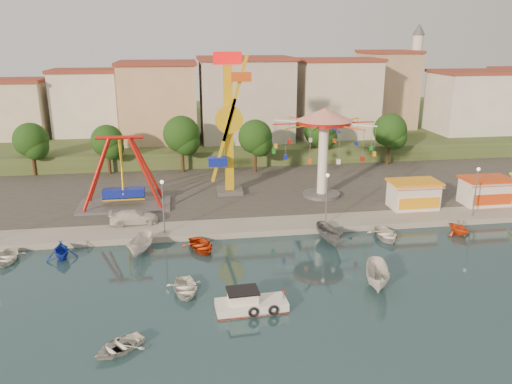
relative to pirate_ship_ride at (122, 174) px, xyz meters
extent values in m
plane|color=#122832|center=(12.58, -21.58, -4.39)|extent=(200.00, 200.00, 0.00)
cube|color=#9E998E|center=(12.58, 40.42, -4.09)|extent=(200.00, 100.00, 0.60)
cube|color=#4C4944|center=(12.58, 8.42, -3.79)|extent=(90.00, 28.00, 0.01)
cube|color=#384C26|center=(12.58, 45.42, -2.89)|extent=(200.00, 60.00, 3.00)
cube|color=#59595E|center=(0.00, 0.00, -3.64)|extent=(10.00, 5.00, 0.30)
cube|color=#12209F|center=(0.00, 0.00, -2.19)|extent=(4.50, 1.40, 1.00)
cylinder|color=#AD160D|center=(0.00, 0.00, 4.01)|extent=(5.00, 0.40, 0.40)
cube|color=#59595E|center=(12.05, 3.42, -3.54)|extent=(3.00, 3.00, 0.50)
cube|color=yellow|center=(12.05, 3.42, 3.71)|extent=(1.00, 1.00, 15.00)
cube|color=#FB0D0F|center=(12.05, 3.42, 12.01)|extent=(3.20, 0.50, 1.40)
cylinder|color=yellow|center=(12.05, 2.62, 5.21)|extent=(3.20, 0.50, 3.20)
cube|color=yellow|center=(12.75, 2.42, 7.61)|extent=(3.13, 0.35, 9.70)
cube|color=#D14812|center=(13.44, 2.42, 10.01)|extent=(2.20, 1.20, 1.00)
cylinder|color=#59595E|center=(22.70, 0.52, -3.59)|extent=(4.40, 4.40, 0.40)
cylinder|color=white|center=(22.70, 0.52, 0.71)|extent=(1.10, 1.10, 9.00)
cylinder|color=#AD160D|center=(22.70, 0.52, 5.01)|extent=(6.00, 6.00, 0.50)
cone|color=red|center=(22.70, 0.52, 5.91)|extent=(6.40, 6.40, 1.40)
cube|color=white|center=(31.49, -5.08, -2.39)|extent=(5.00, 3.00, 2.80)
cube|color=orange|center=(31.49, -5.08, -0.84)|extent=(5.40, 3.40, 0.25)
cube|color=red|center=(31.49, -6.78, -1.19)|extent=(5.00, 0.77, 0.43)
cube|color=white|center=(40.04, -5.08, -2.39)|extent=(5.00, 3.00, 2.80)
cube|color=#D03F10|center=(40.04, -5.08, -0.84)|extent=(5.40, 3.40, 0.25)
cube|color=red|center=(40.04, -6.78, -1.19)|extent=(5.00, 0.77, 0.43)
cylinder|color=#59595E|center=(4.58, -8.58, -1.29)|extent=(0.14, 0.14, 5.00)
cylinder|color=#59595E|center=(20.58, -8.58, -1.29)|extent=(0.14, 0.14, 5.00)
cylinder|color=#59595E|center=(36.58, -8.58, -1.29)|extent=(0.14, 0.14, 5.00)
cylinder|color=#382314|center=(-13.42, 15.40, -2.00)|extent=(0.44, 0.44, 3.60)
sphere|color=black|center=(-13.42, 15.40, 1.10)|extent=(4.60, 4.60, 4.60)
cylinder|color=#382314|center=(-3.42, 14.66, -2.09)|extent=(0.44, 0.44, 3.40)
sphere|color=black|center=(-3.42, 14.66, 0.83)|extent=(4.35, 4.35, 4.35)
cylinder|color=#382314|center=(6.58, 14.23, -1.83)|extent=(0.44, 0.44, 3.92)
sphere|color=black|center=(6.58, 14.23, 1.54)|extent=(5.02, 5.02, 5.02)
cylinder|color=#382314|center=(16.58, 12.78, -1.96)|extent=(0.44, 0.44, 3.66)
sphere|color=black|center=(16.58, 12.78, 1.18)|extent=(4.68, 4.68, 4.68)
cylinder|color=#382314|center=(26.58, 15.77, -1.89)|extent=(0.44, 0.44, 3.80)
sphere|color=black|center=(26.58, 15.77, 1.37)|extent=(4.86, 4.86, 4.86)
cylinder|color=#382314|center=(36.58, 13.96, -1.91)|extent=(0.44, 0.44, 3.77)
sphere|color=black|center=(36.58, 13.96, 1.33)|extent=(4.83, 4.83, 4.83)
cube|color=silver|center=(-8.75, 29.80, 2.92)|extent=(12.33, 9.01, 8.63)
cube|color=tan|center=(4.39, 30.38, 4.22)|extent=(11.95, 9.28, 11.23)
cube|color=beige|center=(18.18, 27.22, 3.20)|extent=(12.59, 10.50, 9.20)
cube|color=beige|center=(31.65, 30.62, 3.22)|extent=(10.75, 9.23, 9.24)
cube|color=tan|center=(44.95, 28.75, 4.21)|extent=(12.77, 10.96, 11.21)
cube|color=silver|center=(56.73, 27.19, 4.78)|extent=(8.23, 8.98, 12.36)
cylinder|color=silver|center=(48.58, 32.42, 6.61)|extent=(1.80, 1.80, 16.00)
cylinder|color=#59595E|center=(48.58, 32.42, 11.61)|extent=(2.80, 2.80, 0.30)
cone|color=#59595E|center=(48.58, 32.42, 15.61)|extent=(2.20, 2.20, 2.00)
cube|color=white|center=(10.98, -22.98, -4.09)|extent=(5.15, 2.18, 0.91)
cube|color=#AD160D|center=(10.98, -22.98, -4.31)|extent=(5.15, 2.18, 0.16)
cube|color=white|center=(10.38, -22.88, -3.33)|extent=(2.10, 1.62, 0.91)
cube|color=black|center=(10.38, -22.88, -2.83)|extent=(2.31, 1.83, 0.12)
torus|color=black|center=(10.98, -23.99, -3.94)|extent=(0.78, 0.24, 0.77)
torus|color=black|center=(12.40, -23.94, -3.94)|extent=(0.78, 0.24, 0.77)
imported|color=white|center=(6.34, -19.70, -4.00)|extent=(2.96, 3.97, 0.78)
imported|color=silver|center=(2.16, -26.53, -4.05)|extent=(4.10, 3.94, 0.69)
imported|color=silver|center=(21.17, -20.95, -3.49)|extent=(3.14, 5.01, 1.81)
imported|color=silver|center=(1.46, -5.55, -3.10)|extent=(4.89, 2.29, 1.38)
imported|color=silver|center=(-8.89, -11.78, -4.02)|extent=(2.74, 3.75, 0.76)
imported|color=#142EB2|center=(-4.30, -11.78, -3.59)|extent=(3.34, 3.64, 1.62)
imported|color=silver|center=(2.54, -11.78, -3.57)|extent=(2.78, 4.54, 1.64)
imported|color=red|center=(7.90, -11.78, -3.99)|extent=(3.88, 4.61, 0.82)
imported|color=#5D5E62|center=(20.02, -11.78, -3.58)|extent=(2.35, 4.44, 1.63)
imported|color=white|center=(25.69, -11.78, -3.98)|extent=(3.14, 4.21, 0.84)
imported|color=#DF4713|center=(33.21, -11.78, -3.67)|extent=(2.96, 3.23, 1.45)
camera|label=1|loc=(6.62, -54.10, 14.24)|focal=35.00mm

